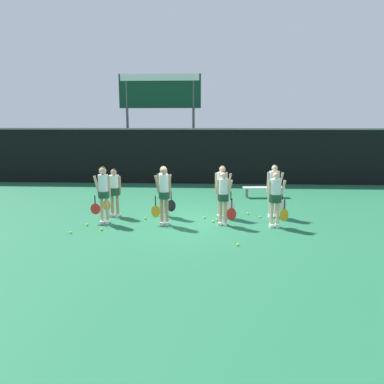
# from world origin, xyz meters

# --- Properties ---
(ground_plane) EXTENTS (140.00, 140.00, 0.00)m
(ground_plane) POSITION_xyz_m (0.00, 0.00, 0.00)
(ground_plane) COLOR #216642
(fence_windscreen) EXTENTS (60.00, 0.08, 2.79)m
(fence_windscreen) POSITION_xyz_m (0.00, 7.17, 1.41)
(fence_windscreen) COLOR black
(fence_windscreen) RESTS_ON ground_plane
(scoreboard) EXTENTS (4.42, 0.15, 5.61)m
(scoreboard) POSITION_xyz_m (-2.20, 9.05, 4.39)
(scoreboard) COLOR #515156
(scoreboard) RESTS_ON ground_plane
(bench_courtside) EXTENTS (1.74, 0.52, 0.44)m
(bench_courtside) POSITION_xyz_m (2.78, 3.82, 0.37)
(bench_courtside) COLOR silver
(bench_courtside) RESTS_ON ground_plane
(player_0) EXTENTS (0.63, 0.34, 1.77)m
(player_0) POSITION_xyz_m (-2.72, -0.46, 1.06)
(player_0) COLOR tan
(player_0) RESTS_ON ground_plane
(player_1) EXTENTS (0.61, 0.33, 1.79)m
(player_1) POSITION_xyz_m (-0.84, -0.53, 1.06)
(player_1) COLOR tan
(player_1) RESTS_ON ground_plane
(player_2) EXTENTS (0.61, 0.33, 1.66)m
(player_2) POSITION_xyz_m (0.97, -0.47, 0.97)
(player_2) COLOR tan
(player_2) RESTS_ON ground_plane
(player_3) EXTENTS (0.64, 0.36, 1.68)m
(player_3) POSITION_xyz_m (2.51, -0.60, 0.99)
(player_3) COLOR beige
(player_3) RESTS_ON ground_plane
(player_4) EXTENTS (0.66, 0.39, 1.60)m
(player_4) POSITION_xyz_m (-2.62, 0.44, 0.94)
(player_4) COLOR tan
(player_4) RESTS_ON ground_plane
(player_5) EXTENTS (0.63, 0.34, 1.69)m
(player_5) POSITION_xyz_m (-0.98, 0.54, 1.00)
(player_5) COLOR #8C664C
(player_5) RESTS_ON ground_plane
(player_6) EXTENTS (0.67, 0.39, 1.72)m
(player_6) POSITION_xyz_m (0.96, 0.48, 1.02)
(player_6) COLOR tan
(player_6) RESTS_ON ground_plane
(player_7) EXTENTS (0.67, 0.39, 1.74)m
(player_7) POSITION_xyz_m (2.66, 0.57, 1.03)
(player_7) COLOR beige
(player_7) RESTS_ON ground_plane
(tennis_ball_0) EXTENTS (0.07, 0.07, 0.07)m
(tennis_ball_0) POSITION_xyz_m (2.22, 0.43, 0.03)
(tennis_ball_0) COLOR #CCE033
(tennis_ball_0) RESTS_ON ground_plane
(tennis_ball_1) EXTENTS (0.07, 0.07, 0.07)m
(tennis_ball_1) POSITION_xyz_m (-1.53, 0.07, 0.04)
(tennis_ball_1) COLOR #CCE033
(tennis_ball_1) RESTS_ON ground_plane
(tennis_ball_2) EXTENTS (0.07, 0.07, 0.07)m
(tennis_ball_2) POSITION_xyz_m (-2.58, -1.27, 0.04)
(tennis_ball_2) COLOR #CCE033
(tennis_ball_2) RESTS_ON ground_plane
(tennis_ball_3) EXTENTS (0.07, 0.07, 0.07)m
(tennis_ball_3) POSITION_xyz_m (-3.37, -1.61, 0.03)
(tennis_ball_3) COLOR #CCE033
(tennis_ball_3) RESTS_ON ground_plane
(tennis_ball_4) EXTENTS (0.07, 0.07, 0.07)m
(tennis_ball_4) POSITION_xyz_m (1.85, 0.88, 0.04)
(tennis_ball_4) COLOR #CCE033
(tennis_ball_4) RESTS_ON ground_plane
(tennis_ball_5) EXTENTS (0.07, 0.07, 0.07)m
(tennis_ball_5) POSITION_xyz_m (1.14, 1.53, 0.03)
(tennis_ball_5) COLOR #CCE033
(tennis_ball_5) RESTS_ON ground_plane
(tennis_ball_6) EXTENTS (0.07, 0.07, 0.07)m
(tennis_ball_6) POSITION_xyz_m (-3.17, -0.80, 0.03)
(tennis_ball_6) COLOR #CCE033
(tennis_ball_6) RESTS_ON ground_plane
(tennis_ball_7) EXTENTS (0.07, 0.07, 0.07)m
(tennis_ball_7) POSITION_xyz_m (0.78, -0.02, 0.04)
(tennis_ball_7) COLOR #CCE033
(tennis_ball_7) RESTS_ON ground_plane
(tennis_ball_8) EXTENTS (0.07, 0.07, 0.07)m
(tennis_ball_8) POSITION_xyz_m (0.38, 0.26, 0.03)
(tennis_ball_8) COLOR #CCE033
(tennis_ball_8) RESTS_ON ground_plane
(tennis_ball_9) EXTENTS (0.07, 0.07, 0.07)m
(tennis_ball_9) POSITION_xyz_m (-3.57, 1.09, 0.03)
(tennis_ball_9) COLOR #CCE033
(tennis_ball_9) RESTS_ON ground_plane
(tennis_ball_10) EXTENTS (0.07, 0.07, 0.07)m
(tennis_ball_10) POSITION_xyz_m (1.29, -2.42, 0.03)
(tennis_ball_10) COLOR #CCE033
(tennis_ball_10) RESTS_ON ground_plane
(tennis_ball_11) EXTENTS (0.07, 0.07, 0.07)m
(tennis_ball_11) POSITION_xyz_m (0.67, -0.20, 0.03)
(tennis_ball_11) COLOR #CCE033
(tennis_ball_11) RESTS_ON ground_plane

